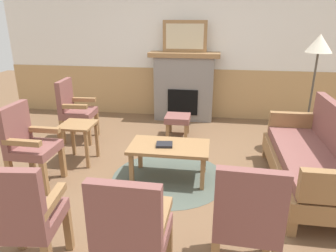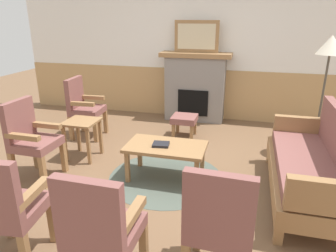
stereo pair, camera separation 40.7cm
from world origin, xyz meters
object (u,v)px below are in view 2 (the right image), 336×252
footstool (185,120)px  armchair_corner_left (220,221)px  couch (311,166)px  armchair_front_left (100,227)px  framed_picture (196,37)px  armchair_by_window_left (83,105)px  armchair_front_center (4,206)px  book_on_table (161,144)px  floor_lamp_by_couch (330,53)px  fireplace (195,86)px  side_table (82,129)px  armchair_near_fireplace (30,136)px  coffee_table (166,149)px

footstool → armchair_corner_left: 3.01m
couch → armchair_front_left: (-1.63, -1.68, 0.14)m
framed_picture → couch: bearing=-55.0°
armchair_by_window_left → armchair_front_center: same height
framed_picture → footstool: framed_picture is taller
book_on_table → floor_lamp_by_couch: bearing=33.3°
book_on_table → footstool: (-0.01, 1.46, -0.17)m
book_on_table → footstool: book_on_table is taller
fireplace → footstool: bearing=-89.8°
framed_picture → couch: 3.18m
armchair_by_window_left → armchair_front_center: bearing=-72.8°
armchair_by_window_left → side_table: 0.86m
couch → side_table: size_ratio=3.27×
armchair_front_center → couch: bearing=33.4°
armchair_by_window_left → framed_picture: bearing=39.8°
book_on_table → side_table: 1.27m
armchair_by_window_left → floor_lamp_by_couch: size_ratio=0.58×
armchair_near_fireplace → framed_picture: bearing=61.0°
armchair_near_fireplace → armchair_front_center: (0.76, -1.30, 0.00)m
armchair_near_fireplace → side_table: bearing=64.5°
couch → armchair_front_center: size_ratio=1.84×
armchair_by_window_left → armchair_near_fireplace: bearing=-86.6°
side_table → floor_lamp_by_couch: floor_lamp_by_couch is taller
framed_picture → coffee_table: (0.07, -2.37, -1.17)m
framed_picture → armchair_front_center: (-0.77, -4.05, -1.02)m
footstool → armchair_near_fireplace: (-1.53, -1.81, 0.25)m
armchair_near_fireplace → armchair_front_center: size_ratio=1.00×
coffee_table → armchair_corner_left: (0.79, -1.44, 0.15)m
coffee_table → armchair_by_window_left: (-1.68, 1.03, 0.15)m
armchair_by_window_left → fireplace: bearing=39.8°
couch → armchair_near_fireplace: same height
armchair_corner_left → coffee_table: bearing=118.7°
fireplace → armchair_near_fireplace: size_ratio=1.33×
armchair_front_center → coffee_table: bearing=63.4°
fireplace → armchair_corner_left: bearing=-77.3°
armchair_corner_left → armchair_by_window_left: bearing=135.0°
framed_picture → floor_lamp_by_couch: size_ratio=0.48×
couch → floor_lamp_by_couch: floor_lamp_by_couch is taller
armchair_front_center → armchair_corner_left: size_ratio=1.00×
coffee_table → footstool: (-0.07, 1.43, -0.10)m
armchair_front_center → armchair_corner_left: bearing=8.3°
fireplace → floor_lamp_by_couch: floor_lamp_by_couch is taller
armchair_by_window_left → footstool: bearing=13.9°
armchair_by_window_left → book_on_table: bearing=-33.0°
framed_picture → side_table: size_ratio=1.45×
armchair_front_left → floor_lamp_by_couch: bearing=57.4°
footstool → book_on_table: bearing=-89.5°
armchair_front_left → book_on_table: bearing=91.7°
footstool → couch: bearing=-41.1°
fireplace → armchair_near_fireplace: bearing=-119.0°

